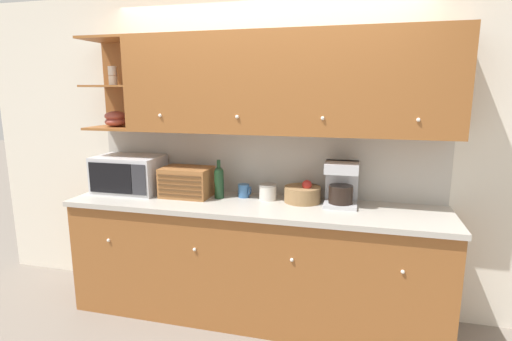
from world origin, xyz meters
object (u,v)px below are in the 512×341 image
Objects in this scene: microwave at (129,174)px; mug at (244,191)px; coffee_maker at (341,184)px; fruit_basket at (303,194)px; storage_canister at (268,192)px; bread_box at (187,182)px; wine_bottle at (219,181)px.

mug is (1.00, 0.08, -0.10)m from microwave.
fruit_basket is at bearing 175.41° from coffee_maker.
storage_canister is 0.43× the size of coffee_maker.
bread_box is 0.48m from mug.
wine_bottle is at bearing -175.13° from fruit_basket.
bread_box is at bearing -175.85° from fruit_basket.
coffee_maker is at bearing 1.32° from microwave.
fruit_basket is at bearing 0.59° from storage_canister.
mug is at bearing 173.59° from storage_canister.
wine_bottle is 1.10× the size of fruit_basket.
microwave is 1.78m from coffee_maker.
microwave is 1.01m from mug.
wine_bottle is 0.97m from coffee_maker.
mug is 0.49m from fruit_basket.
coffee_maker is at bearing 2.00° from wine_bottle.
storage_canister is 0.51× the size of fruit_basket.
storage_canister is at bearing -6.41° from mug.
microwave is at bearing -178.68° from coffee_maker.
wine_bottle reaches higher than storage_canister.
microwave reaches higher than bread_box.
coffee_maker is (0.29, -0.02, 0.10)m from fruit_basket.
wine_bottle reaches higher than bread_box.
microwave is at bearing -179.48° from wine_bottle.
fruit_basket is (0.67, 0.06, -0.08)m from wine_bottle.
storage_canister reaches higher than mug.
fruit_basket is at bearing 4.87° from wine_bottle.
wine_bottle is at bearing 2.40° from bread_box.
storage_canister is at bearing 7.88° from wine_bottle.
microwave is 1.77× the size of wine_bottle.
bread_box is 0.95m from fruit_basket.
microwave is 1.96× the size of fruit_basket.
storage_canister is at bearing 177.93° from coffee_maker.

